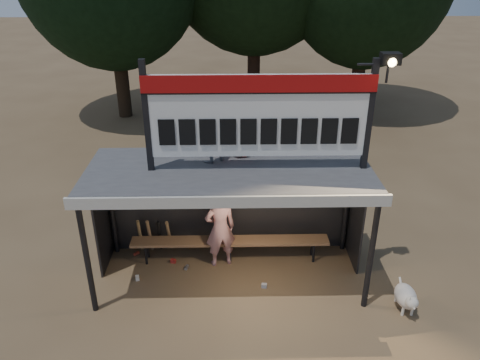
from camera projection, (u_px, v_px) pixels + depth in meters
The scene contains 10 objects.
ground at pixel (230, 276), 9.17m from camera, with size 80.00×80.00×0.00m, color brown.
player at pixel (220, 228), 9.18m from camera, with size 0.61×0.40×1.66m, color white.
child_a at pixel (210, 135), 8.22m from camera, with size 0.48×0.38×1.00m, color gray.
child_b at pixel (240, 129), 8.46m from camera, with size 0.50×0.33×1.02m, color #AF1B1C.
dugout_shelter at pixel (229, 186), 8.58m from camera, with size 5.10×2.08×2.32m.
scoreboard_assembly at pixel (262, 113), 7.71m from camera, with size 4.10×0.27×1.99m.
bench at pixel (230, 242), 9.48m from camera, with size 4.00×0.35×0.48m.
dog at pixel (406, 297), 8.19m from camera, with size 0.36×0.81×0.49m.
bats at pixel (155, 235), 9.69m from camera, with size 0.68×0.35×0.84m.
litter at pixel (179, 269), 9.31m from camera, with size 2.72×1.22×0.08m.
Camera 1 is at (0.03, -7.40, 5.74)m, focal length 35.00 mm.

